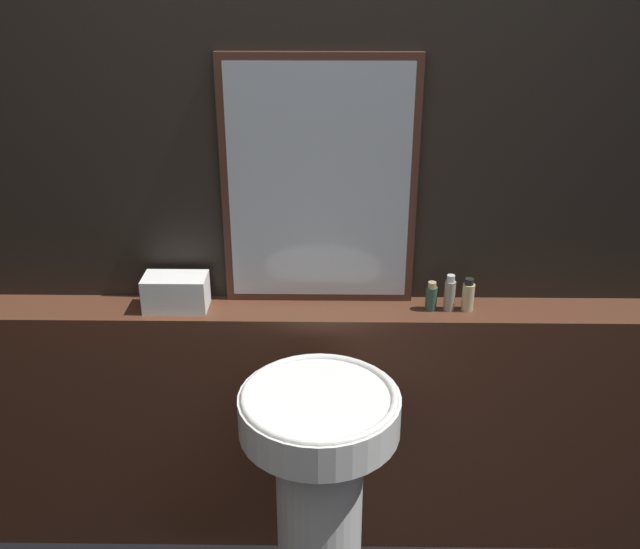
{
  "coord_description": "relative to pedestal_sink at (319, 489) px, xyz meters",
  "views": [
    {
      "loc": [
        0.0,
        -0.7,
        2.1
      ],
      "look_at": [
        -0.03,
        1.37,
        1.16
      ],
      "focal_mm": 40.0,
      "sensor_mm": 36.0,
      "label": 1
    }
  ],
  "objects": [
    {
      "name": "lotion_bottle",
      "position": [
        0.5,
        0.42,
        0.47
      ],
      "size": [
        0.04,
        0.04,
        0.12
      ],
      "color": "#C6B284",
      "rests_on": "vanity_counter"
    },
    {
      "name": "towel_stack",
      "position": [
        -0.49,
        0.42,
        0.48
      ],
      "size": [
        0.21,
        0.12,
        0.12
      ],
      "color": "white",
      "rests_on": "vanity_counter"
    },
    {
      "name": "mirror",
      "position": [
        -0.01,
        0.49,
        0.84
      ],
      "size": [
        0.64,
        0.03,
        0.84
      ],
      "color": "#47281E",
      "rests_on": "vanity_counter"
    },
    {
      "name": "conditioner_bottle",
      "position": [
        0.43,
        0.42,
        0.48
      ],
      "size": [
        0.04,
        0.04,
        0.13
      ],
      "color": "gray",
      "rests_on": "vanity_counter"
    },
    {
      "name": "shampoo_bottle",
      "position": [
        0.37,
        0.42,
        0.47
      ],
      "size": [
        0.04,
        0.04,
        0.1
      ],
      "color": "#2D4C3D",
      "rests_on": "vanity_counter"
    },
    {
      "name": "vanity_counter",
      "position": [
        0.03,
        0.42,
        -0.07
      ],
      "size": [
        2.69,
        0.19,
        0.98
      ],
      "color": "#512D1E",
      "rests_on": "ground_plane"
    },
    {
      "name": "pedestal_sink",
      "position": [
        0.0,
        0.0,
        0.0
      ],
      "size": [
        0.48,
        0.48,
        0.92
      ],
      "color": "white",
      "rests_on": "ground_plane"
    },
    {
      "name": "wall_back",
      "position": [
        0.03,
        0.54,
        0.69
      ],
      "size": [
        8.0,
        0.06,
        2.5
      ],
      "color": "black",
      "rests_on": "ground_plane"
    }
  ]
}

